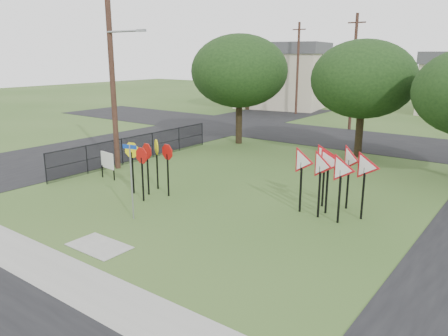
# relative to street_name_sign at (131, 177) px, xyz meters

# --- Properties ---
(ground) EXTENTS (140.00, 140.00, 0.00)m
(ground) POSITION_rel_street_name_sign_xyz_m (0.96, 0.09, -1.62)
(ground) COLOR #304F1D
(sidewalk) EXTENTS (30.00, 1.60, 0.02)m
(sidewalk) POSITION_rel_street_name_sign_xyz_m (0.96, -4.11, -1.61)
(sidewalk) COLOR gray
(sidewalk) RESTS_ON ground
(planting_strip) EXTENTS (30.00, 0.80, 0.02)m
(planting_strip) POSITION_rel_street_name_sign_xyz_m (0.96, -5.31, -1.61)
(planting_strip) COLOR #304F1D
(planting_strip) RESTS_ON ground
(street_left) EXTENTS (8.00, 50.00, 0.02)m
(street_left) POSITION_rel_street_name_sign_xyz_m (-11.04, 10.09, -1.61)
(street_left) COLOR black
(street_left) RESTS_ON ground
(street_far) EXTENTS (60.00, 8.00, 0.02)m
(street_far) POSITION_rel_street_name_sign_xyz_m (0.96, 20.09, -1.61)
(street_far) COLOR black
(street_far) RESTS_ON ground
(curb_pad) EXTENTS (2.00, 1.20, 0.02)m
(curb_pad) POSITION_rel_street_name_sign_xyz_m (0.96, -2.31, -1.61)
(curb_pad) COLOR gray
(curb_pad) RESTS_ON ground
(street_name_sign) EXTENTS (0.57, 0.16, 2.81)m
(street_name_sign) POSITION_rel_street_name_sign_xyz_m (0.00, 0.00, 0.00)
(street_name_sign) COLOR gray
(street_name_sign) RESTS_ON ground
(stop_sign_cluster) EXTENTS (2.18, 1.83, 2.30)m
(stop_sign_cluster) POSITION_rel_street_name_sign_xyz_m (-1.59, 2.42, 0.09)
(stop_sign_cluster) COLOR black
(stop_sign_cluster) RESTS_ON ground
(yield_sign_cluster) EXTENTS (3.31, 2.09, 2.60)m
(yield_sign_cluster) POSITION_rel_street_name_sign_xyz_m (5.64, 4.84, 0.28)
(yield_sign_cluster) COLOR black
(yield_sign_cluster) RESTS_ON ground
(info_board) EXTENTS (1.06, 0.18, 1.33)m
(info_board) POSITION_rel_street_name_sign_xyz_m (-5.08, 2.93, -0.73)
(info_board) COLOR black
(info_board) RESTS_ON ground
(utility_pole_main) EXTENTS (3.55, 0.33, 10.00)m
(utility_pole_main) POSITION_rel_street_name_sign_xyz_m (-6.28, 4.58, 3.59)
(utility_pole_main) COLOR #44291F
(utility_pole_main) RESTS_ON ground
(far_pole_a) EXTENTS (1.40, 0.24, 9.00)m
(far_pole_a) POSITION_rel_street_name_sign_xyz_m (-1.04, 24.09, 2.98)
(far_pole_a) COLOR #44291F
(far_pole_a) RESTS_ON ground
(far_pole_c) EXTENTS (1.40, 0.24, 9.00)m
(far_pole_c) POSITION_rel_street_name_sign_xyz_m (-9.04, 30.09, 2.98)
(far_pole_c) COLOR #44291F
(far_pole_c) RESTS_ON ground
(fence_run) EXTENTS (0.05, 11.55, 1.50)m
(fence_run) POSITION_rel_street_name_sign_xyz_m (-6.64, 6.34, -0.84)
(fence_run) COLOR black
(fence_run) RESTS_ON ground
(house_left) EXTENTS (10.58, 8.88, 7.20)m
(house_left) POSITION_rel_street_name_sign_xyz_m (-13.04, 34.09, 2.03)
(house_left) COLOR beige
(house_left) RESTS_ON ground
(tree_near_left) EXTENTS (6.40, 6.40, 7.27)m
(tree_near_left) POSITION_rel_street_name_sign_xyz_m (-5.04, 14.09, 3.23)
(tree_near_left) COLOR black
(tree_near_left) RESTS_ON ground
(tree_near_mid) EXTENTS (6.00, 6.00, 6.80)m
(tree_near_mid) POSITION_rel_street_name_sign_xyz_m (2.96, 15.09, 2.92)
(tree_near_mid) COLOR black
(tree_near_mid) RESTS_ON ground
(tree_far_left) EXTENTS (6.80, 6.80, 7.73)m
(tree_far_left) POSITION_rel_street_name_sign_xyz_m (-15.04, 30.09, 3.55)
(tree_far_left) COLOR black
(tree_far_left) RESTS_ON ground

